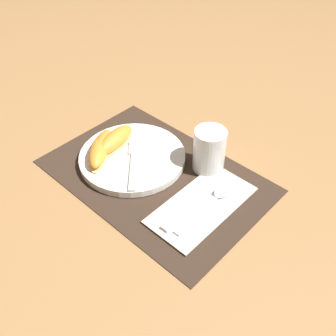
# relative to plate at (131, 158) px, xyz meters

# --- Properties ---
(ground_plane) EXTENTS (3.00, 3.00, 0.00)m
(ground_plane) POSITION_rel_plate_xyz_m (0.07, 0.00, -0.01)
(ground_plane) COLOR #A37547
(placemat) EXTENTS (0.48, 0.32, 0.00)m
(placemat) POSITION_rel_plate_xyz_m (0.07, 0.00, -0.01)
(placemat) COLOR #38281E
(placemat) RESTS_ON ground_plane
(plate) EXTENTS (0.24, 0.24, 0.02)m
(plate) POSITION_rel_plate_xyz_m (0.00, 0.00, 0.00)
(plate) COLOR white
(plate) RESTS_ON placemat
(juice_glass) EXTENTS (0.07, 0.07, 0.10)m
(juice_glass) POSITION_rel_plate_xyz_m (0.14, 0.10, 0.04)
(juice_glass) COLOR silver
(juice_glass) RESTS_ON placemat
(napkin) EXTENTS (0.12, 0.23, 0.00)m
(napkin) POSITION_rel_plate_xyz_m (0.21, 0.00, -0.01)
(napkin) COLOR silver
(napkin) RESTS_ON placemat
(knife) EXTENTS (0.02, 0.20, 0.01)m
(knife) POSITION_rel_plate_xyz_m (0.19, -0.00, -0.00)
(knife) COLOR silver
(knife) RESTS_ON napkin
(spoon) EXTENTS (0.03, 0.19, 0.01)m
(spoon) POSITION_rel_plate_xyz_m (0.22, 0.04, -0.00)
(spoon) COLOR silver
(spoon) RESTS_ON napkin
(fork) EXTENTS (0.15, 0.15, 0.00)m
(fork) POSITION_rel_plate_xyz_m (0.01, 0.00, 0.01)
(fork) COLOR silver
(fork) RESTS_ON plate
(citrus_wedge_0) EXTENTS (0.07, 0.13, 0.04)m
(citrus_wedge_0) POSITION_rel_plate_xyz_m (-0.05, -0.00, 0.02)
(citrus_wedge_0) COLOR #F4DB84
(citrus_wedge_0) RESTS_ON plate
(citrus_wedge_1) EXTENTS (0.09, 0.11, 0.03)m
(citrus_wedge_1) POSITION_rel_plate_xyz_m (-0.06, -0.03, 0.02)
(citrus_wedge_1) COLOR #F4DB84
(citrus_wedge_1) RESTS_ON plate
(citrus_wedge_2) EXTENTS (0.11, 0.12, 0.03)m
(citrus_wedge_2) POSITION_rel_plate_xyz_m (-0.05, -0.05, 0.02)
(citrus_wedge_2) COLOR #F4DB84
(citrus_wedge_2) RESTS_ON plate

